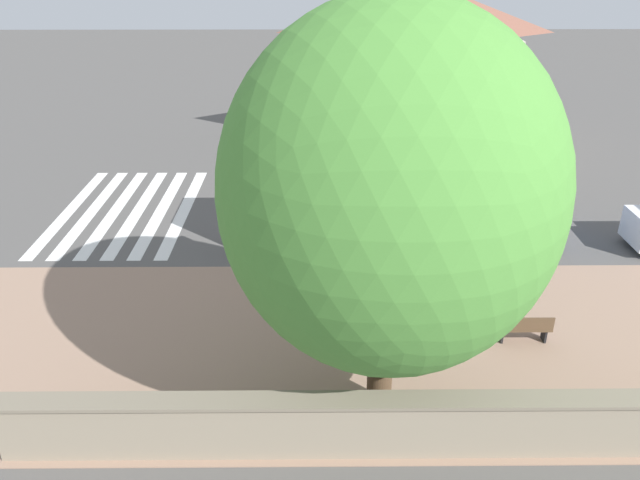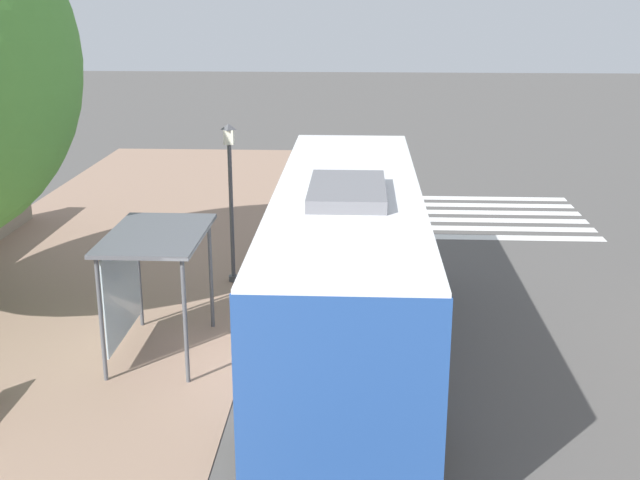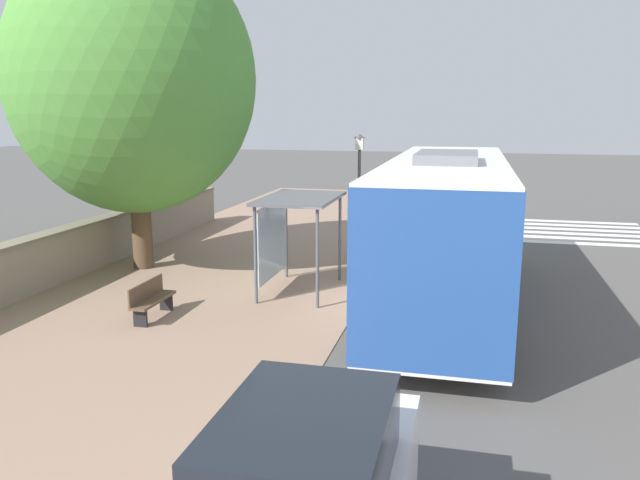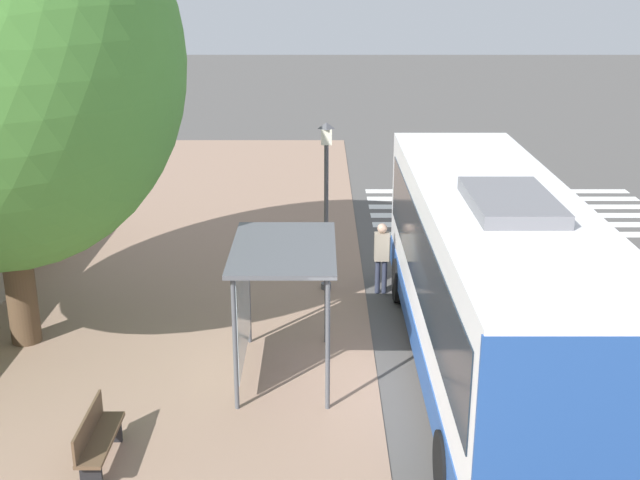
{
  "view_description": "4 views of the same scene",
  "coord_description": "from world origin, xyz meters",
  "views": [
    {
      "loc": [
        -18.88,
        3.17,
        10.3
      ],
      "look_at": [
        -1.19,
        3.03,
        1.62
      ],
      "focal_mm": 35.0,
      "sensor_mm": 36.0,
      "label": 1
    },
    {
      "loc": [
        2.19,
        -14.38,
        6.99
      ],
      "look_at": [
        1.44,
        0.89,
        2.25
      ],
      "focal_mm": 45.0,
      "sensor_mm": 36.0,
      "label": 2
    },
    {
      "loc": [
        2.53,
        -15.01,
        4.67
      ],
      "look_at": [
        -1.12,
        0.01,
        1.49
      ],
      "focal_mm": 35.0,
      "sensor_mm": 36.0,
      "label": 3
    },
    {
      "loc": [
        -1.07,
        -13.18,
        7.21
      ],
      "look_at": [
        -1.11,
        0.75,
        2.5
      ],
      "focal_mm": 45.0,
      "sensor_mm": 36.0,
      "label": 4
    }
  ],
  "objects": [
    {
      "name": "bus",
      "position": [
        2.0,
        -0.02,
        1.96
      ],
      "size": [
        2.78,
        10.9,
        3.8
      ],
      "color": "white",
      "rests_on": "ground"
    },
    {
      "name": "crosswalk_stripes",
      "position": [
        5.0,
        11.01,
        0.0
      ],
      "size": [
        9.0,
        5.25,
        0.01
      ],
      "color": "silver",
      "rests_on": "ground"
    },
    {
      "name": "bus_shelter",
      "position": [
        -1.88,
        0.31,
        2.11
      ],
      "size": [
        1.86,
        2.91,
        2.53
      ],
      "color": "#515459",
      "rests_on": "ground"
    },
    {
      "name": "pedestrian",
      "position": [
        0.36,
        4.27,
        1.01
      ],
      "size": [
        0.34,
        0.23,
        1.71
      ],
      "color": "#2D3347",
      "rests_on": "ground"
    },
    {
      "name": "stone_wall",
      "position": [
        -8.55,
        0.0,
        0.74
      ],
      "size": [
        0.6,
        20.0,
        1.47
      ],
      "color": "gray",
      "rests_on": "ground"
    },
    {
      "name": "bench",
      "position": [
        -4.46,
        -2.63,
        0.47
      ],
      "size": [
        0.4,
        1.51,
        0.88
      ],
      "color": "brown",
      "rests_on": "ground"
    },
    {
      "name": "sidewalk_plaza",
      "position": [
        -4.5,
        0.0,
        0.01
      ],
      "size": [
        9.0,
        44.0,
        0.02
      ],
      "color": "#937560",
      "rests_on": "ground"
    },
    {
      "name": "street_lamp_near",
      "position": [
        -0.92,
        4.49,
        2.38
      ],
      "size": [
        0.28,
        0.28,
        4.0
      ],
      "color": "#4C4C51",
      "rests_on": "ground"
    },
    {
      "name": "ground_plane",
      "position": [
        0.0,
        0.0,
        0.0
      ],
      "size": [
        120.0,
        120.0,
        0.0
      ],
      "primitive_type": "plane",
      "color": "#514F4C",
      "rests_on": "ground"
    },
    {
      "name": "shade_tree",
      "position": [
        -7.05,
        1.66,
        5.6
      ],
      "size": [
        7.05,
        7.05,
        9.49
      ],
      "color": "brown",
      "rests_on": "ground"
    }
  ]
}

